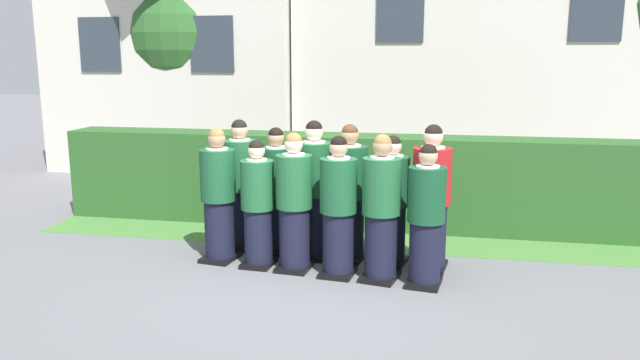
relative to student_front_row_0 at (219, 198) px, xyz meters
The scene contains 17 objects.
ground_plane 1.50m from the student_front_row_0, ahead, with size 60.00×60.00×0.00m, color slate.
student_front_row_0 is the anchor object (origin of this frame).
student_front_row_1 0.55m from the student_front_row_0, 11.98° to the right, with size 0.40×0.47×1.54m.
student_front_row_2 1.00m from the student_front_row_0, ahead, with size 0.43×0.50×1.64m.
student_front_row_3 1.55m from the student_front_row_0, ahead, with size 0.42×0.50×1.63m.
student_front_row_4 2.05m from the student_front_row_0, ahead, with size 0.47×0.54×1.67m.
student_front_row_5 2.56m from the student_front_row_0, ahead, with size 0.42×0.50×1.58m.
student_rear_row_0 0.55m from the student_front_row_0, 78.39° to the left, with size 0.44×0.52×1.71m.
student_rear_row_1 0.76m from the student_front_row_0, 34.65° to the left, with size 0.42×0.49×1.63m.
student_rear_row_2 1.18m from the student_front_row_0, 17.66° to the left, with size 0.49×0.58×1.73m.
student_rear_row_3 1.61m from the student_front_row_0, 12.21° to the left, with size 0.47×0.55×1.70m.
student_rear_row_4 2.12m from the student_front_row_0, ahead, with size 0.44×0.51×1.58m.
student_in_red_blazer 2.58m from the student_front_row_0, ahead, with size 0.46×0.57×1.73m.
hedge 2.29m from the student_front_row_0, 56.64° to the left, with size 8.58×0.70×1.36m.
school_building_main 7.91m from the student_front_row_0, 114.11° to the left, with size 5.76×4.28×6.05m.
oak_tree_left 7.01m from the student_front_row_0, 115.57° to the left, with size 2.72×2.72×4.34m.
lawn_strip 1.85m from the student_front_row_0, 41.42° to the left, with size 8.58×0.90×0.01m, color #477A38.
Camera 1 is at (1.37, -6.73, 2.50)m, focal length 34.31 mm.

